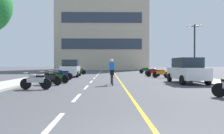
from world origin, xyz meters
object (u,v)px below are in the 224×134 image
motorcycle_5 (58,77)px  cyclist_rider (112,71)px  parked_car_near (187,70)px  street_lamp_mid (195,38)px  motorcycle_4 (50,78)px  parked_car_mid (71,68)px  motorcycle_10 (79,71)px  motorcycle_7 (161,73)px  motorcycle_11 (145,70)px  motorcycle_6 (63,74)px  motorcycle_8 (153,72)px  motorcycle_9 (152,72)px  motorcycle_3 (36,81)px

motorcycle_5 → cyclist_rider: bearing=-19.8°
parked_car_near → street_lamp_mid: bearing=63.0°
cyclist_rider → motorcycle_5: bearing=160.2°
motorcycle_4 → parked_car_mid: bearing=91.0°
motorcycle_10 → motorcycle_5: bearing=-89.7°
motorcycle_7 → motorcycle_11: same height
motorcycle_6 → motorcycle_10: same height
parked_car_near → motorcycle_8: (-0.75, 8.04, -0.44)m
motorcycle_5 → motorcycle_11: same height
motorcycle_7 → motorcycle_10: same height
motorcycle_10 → cyclist_rider: cyclist_rider is taller
parked_car_mid → motorcycle_8: (8.90, -0.06, -0.44)m
parked_car_mid → motorcycle_7: size_ratio=2.60×
street_lamp_mid → motorcycle_10: street_lamp_mid is taller
cyclist_rider → motorcycle_10: bearing=105.7°
motorcycle_6 → motorcycle_11: (9.30, 12.36, 0.00)m
motorcycle_8 → motorcycle_7: bearing=-80.3°
motorcycle_10 → motorcycle_7: bearing=-37.7°
motorcycle_11 → street_lamp_mid: bearing=-76.6°
street_lamp_mid → motorcycle_6: 12.46m
motorcycle_11 → motorcycle_6: bearing=-127.0°
motorcycle_5 → motorcycle_8: bearing=42.2°
motorcycle_6 → motorcycle_9: same height
motorcycle_5 → motorcycle_10: size_ratio=0.98×
street_lamp_mid → motorcycle_7: bearing=155.4°
street_lamp_mid → motorcycle_5: (-11.69, -4.41, -3.28)m
motorcycle_6 → motorcycle_9: 11.15m
motorcycle_9 → motorcycle_7: bearing=-89.0°
motorcycle_8 → parked_car_mid: bearing=179.6°
motorcycle_9 → motorcycle_11: bearing=87.9°
street_lamp_mid → motorcycle_8: size_ratio=3.01×
motorcycle_8 → motorcycle_9: size_ratio=0.97×
street_lamp_mid → motorcycle_9: size_ratio=2.90×
motorcycle_8 → cyclist_rider: 10.28m
parked_car_mid → motorcycle_10: (0.30, 4.80, -0.44)m
motorcycle_10 → motorcycle_3: bearing=-90.9°
motorcycle_4 → motorcycle_7: bearing=38.4°
motorcycle_8 → motorcycle_11: bearing=86.4°
parked_car_near → cyclist_rider: (-5.41, -1.11, -0.03)m
motorcycle_3 → cyclist_rider: size_ratio=0.96×
motorcycle_3 → parked_car_near: bearing=20.7°
motorcycle_8 → motorcycle_11: 7.83m
parked_car_mid → motorcycle_4: 9.33m
motorcycle_3 → street_lamp_mid: bearing=34.8°
parked_car_near → motorcycle_6: 10.20m
motorcycle_11 → motorcycle_10: bearing=-161.9°
motorcycle_3 → motorcycle_9: (9.13, 13.60, 0.00)m
street_lamp_mid → cyclist_rider: street_lamp_mid is taller
motorcycle_10 → street_lamp_mid: bearing=-34.9°
motorcycle_9 → cyclist_rider: 12.12m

